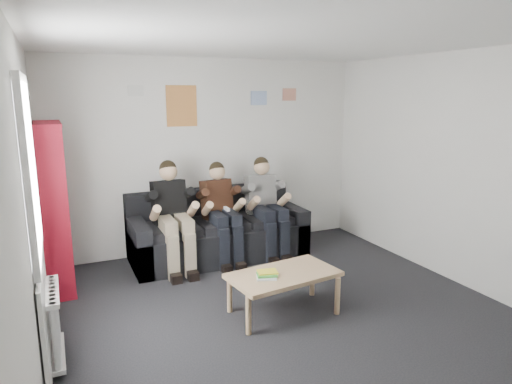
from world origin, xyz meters
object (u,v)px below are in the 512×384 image
bookshelf (55,208)px  person_right (267,207)px  person_middle (222,213)px  person_left (173,217)px  coffee_table (284,278)px  sofa (217,233)px

bookshelf → person_right: 2.68m
person_middle → person_right: (0.66, -0.00, 0.01)m
person_right → person_middle: bearing=-175.2°
bookshelf → person_left: 1.38m
person_left → person_right: person_left is taller
person_middle → coffee_table: bearing=-98.0°
sofa → bookshelf: bearing=-173.3°
sofa → person_middle: 0.40m
sofa → person_middle: size_ratio=1.77×
coffee_table → person_middle: person_middle is taller
sofa → person_right: bearing=-17.6°
person_middle → person_right: 0.66m
sofa → coffee_table: (0.06, -1.86, 0.06)m
sofa → person_left: (-0.66, -0.21, 0.37)m
coffee_table → person_left: (-0.71, 1.66, 0.31)m
sofa → person_left: size_ratio=1.69×
coffee_table → person_left: bearing=113.3°
sofa → person_right: (0.66, -0.21, 0.36)m
person_middle → person_right: size_ratio=0.98×
coffee_table → bookshelf: bearing=141.7°
bookshelf → coffee_table: bearing=-39.0°
person_left → person_right: (1.31, 0.00, -0.01)m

